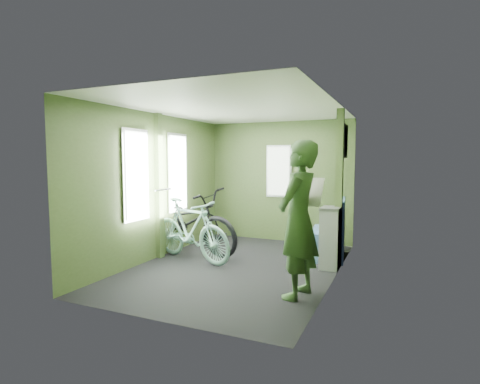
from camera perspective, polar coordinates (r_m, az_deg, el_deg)
The scene contains 6 objects.
room at distance 5.44m, azimuth -0.61°, elevation 3.49°, with size 4.00×4.02×2.31m.
bicycle_black at distance 6.52m, azimuth -7.90°, elevation -9.08°, with size 0.72×2.07×1.09m, color black.
bicycle_mint at distance 5.99m, azimuth -7.56°, elevation -10.33°, with size 0.46×1.63×0.98m, color #83BBAE.
passenger at distance 4.31m, azimuth 8.88°, elevation -4.14°, with size 0.53×0.76×1.80m.
waste_box at distance 5.61m, azimuth 13.61°, elevation -6.79°, with size 0.26×0.37×0.89m, color gray.
bench_seat at distance 6.24m, azimuth 13.49°, elevation -7.15°, with size 0.61×0.96×0.95m.
Camera 1 is at (2.19, -4.93, 1.58)m, focal length 28.00 mm.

